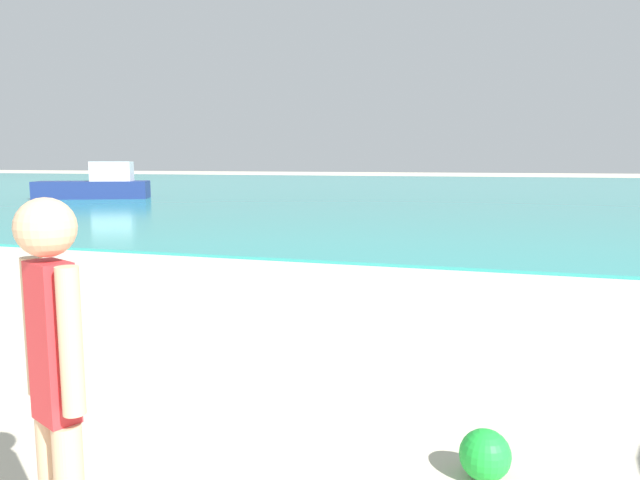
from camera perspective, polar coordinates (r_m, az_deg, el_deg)
water at (r=40.29m, az=14.56°, el=4.76°), size 160.00×60.00×0.06m
person_standing at (r=2.61m, az=-24.02°, el=-12.72°), size 0.37×0.23×1.72m
boat_near at (r=30.56m, az=-20.60°, el=4.89°), size 5.39×3.66×1.76m
beach_ball at (r=3.82m, az=15.54°, el=-19.23°), size 0.30×0.30×0.30m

